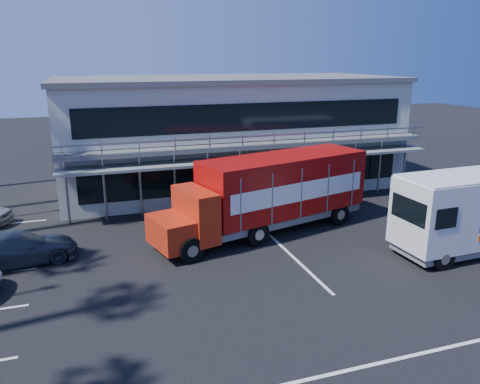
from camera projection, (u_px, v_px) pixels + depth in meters
name	position (u px, v px, depth m)	size (l,w,h in m)	color
ground	(265.00, 280.00, 18.65)	(120.00, 120.00, 0.00)	black
building	(228.00, 131.00, 32.17)	(22.40, 12.00, 7.30)	#A2A698
red_truck	(271.00, 191.00, 23.29)	(11.68, 5.45, 3.83)	#AF220E
white_van	(475.00, 211.00, 20.91)	(7.57, 2.85, 3.65)	silver
parked_car_d	(17.00, 248.00, 19.91)	(1.99, 4.88, 1.42)	#313941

